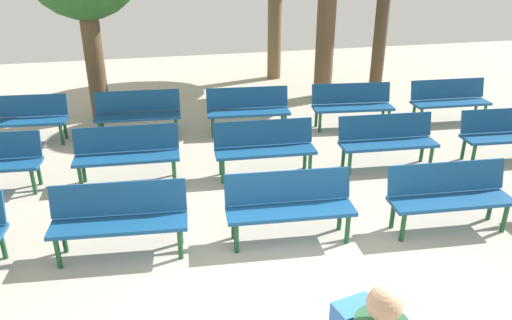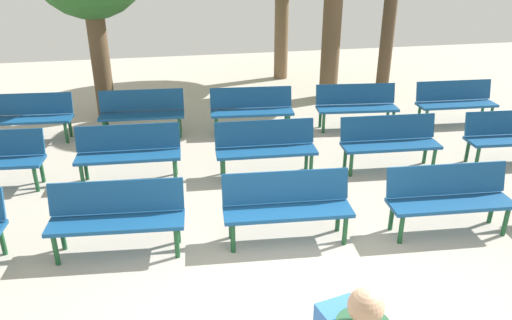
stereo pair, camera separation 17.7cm
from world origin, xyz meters
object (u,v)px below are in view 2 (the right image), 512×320
(bench_r0_c2, at_px, (287,203))
(bench_r2_c1, at_px, (142,110))
(bench_r1_c1, at_px, (129,150))
(bench_r2_c2, at_px, (252,108))
(bench_r0_c1, at_px, (117,214))
(bench_r1_c2, at_px, (266,145))
(bench_r1_c4, at_px, (512,134))
(bench_r2_c4, at_px, (455,100))
(bench_r2_c0, at_px, (28,115))
(bench_r2_c3, at_px, (356,104))
(bench_r1_c3, at_px, (389,140))
(bench_r0_c3, at_px, (449,195))

(bench_r0_c2, relative_size, bench_r2_c1, 1.00)
(bench_r1_c1, bearing_deg, bench_r2_c2, 40.19)
(bench_r0_c1, xyz_separation_m, bench_r2_c2, (2.33, 3.71, 0.00))
(bench_r1_c2, bearing_deg, bench_r0_c2, -90.99)
(bench_r0_c1, height_order, bench_r1_c4, same)
(bench_r2_c2, bearing_deg, bench_r2_c4, 0.55)
(bench_r2_c0, bearing_deg, bench_r2_c1, 0.33)
(bench_r1_c4, distance_m, bench_r2_c3, 2.86)
(bench_r1_c2, bearing_deg, bench_r1_c4, -1.35)
(bench_r1_c2, xyz_separation_m, bench_r2_c1, (-1.97, 2.16, 0.00))
(bench_r1_c1, bearing_deg, bench_r0_c1, -88.65)
(bench_r0_c1, bearing_deg, bench_r1_c1, 93.27)
(bench_r0_c1, bearing_deg, bench_r2_c1, 91.56)
(bench_r1_c2, height_order, bench_r1_c3, same)
(bench_r1_c3, xyz_separation_m, bench_r2_c3, (0.18, 1.92, 0.00))
(bench_r0_c3, distance_m, bench_r2_c4, 4.40)
(bench_r0_c3, distance_m, bench_r1_c2, 2.88)
(bench_r2_c4, bearing_deg, bench_r2_c3, 179.16)
(bench_r2_c2, distance_m, bench_r2_c3, 2.11)
(bench_r0_c1, distance_m, bench_r2_c0, 4.49)
(bench_r1_c4, bearing_deg, bench_r2_c0, 166.64)
(bench_r2_c0, relative_size, bench_r2_c4, 1.01)
(bench_r2_c1, distance_m, bench_r2_c3, 4.22)
(bench_r1_c3, relative_size, bench_r2_c1, 1.00)
(bench_r1_c2, relative_size, bench_r1_c4, 0.99)
(bench_r2_c2, height_order, bench_r2_c3, same)
(bench_r1_c4, bearing_deg, bench_r0_c2, -155.55)
(bench_r1_c4, xyz_separation_m, bench_r2_c4, (0.12, 1.94, 0.00))
(bench_r0_c1, relative_size, bench_r2_c3, 1.00)
(bench_r0_c3, distance_m, bench_r1_c4, 2.86)
(bench_r0_c2, height_order, bench_r2_c2, same)
(bench_r0_c3, xyz_separation_m, bench_r1_c1, (-4.10, 2.31, 0.00))
(bench_r1_c2, distance_m, bench_r1_c3, 2.05)
(bench_r0_c1, bearing_deg, bench_r2_c4, 32.45)
(bench_r0_c1, relative_size, bench_r1_c3, 1.01)
(bench_r0_c1, xyz_separation_m, bench_r0_c3, (4.16, -0.33, 0.00))
(bench_r0_c3, height_order, bench_r2_c1, same)
(bench_r1_c3, height_order, bench_r2_c0, same)
(bench_r0_c2, xyz_separation_m, bench_r1_c3, (2.18, 1.75, 0.00))
(bench_r1_c2, distance_m, bench_r1_c4, 4.20)
(bench_r0_c2, bearing_deg, bench_r1_c4, 24.09)
(bench_r1_c3, distance_m, bench_r2_c4, 2.88)
(bench_r1_c2, bearing_deg, bench_r0_c3, -44.00)
(bench_r0_c1, distance_m, bench_r2_c1, 3.94)
(bench_r2_c0, bearing_deg, bench_r2_c4, -0.15)
(bench_r0_c3, relative_size, bench_r1_c2, 1.00)
(bench_r2_c2, xyz_separation_m, bench_r2_c3, (2.10, -0.17, 0.00))
(bench_r0_c2, distance_m, bench_r1_c3, 2.79)
(bench_r0_c3, height_order, bench_r1_c1, same)
(bench_r0_c3, bearing_deg, bench_r2_c1, 136.28)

